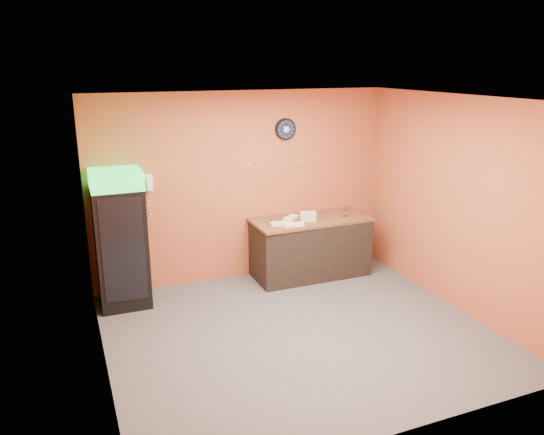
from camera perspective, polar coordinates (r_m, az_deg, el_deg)
floor at (r=6.65m, az=2.87°, el=-12.25°), size 4.50×4.50×0.00m
back_wall at (r=7.89m, az=-3.13°, el=3.31°), size 4.50×0.02×2.80m
left_wall at (r=5.57m, az=-18.43°, el=-3.16°), size 0.02×4.00×2.80m
right_wall at (r=7.32m, az=19.23°, el=1.36°), size 0.02×4.00×2.80m
ceiling at (r=5.85m, az=3.27°, el=12.61°), size 4.50×4.00×0.02m
beverage_cooler at (r=7.28m, az=-15.93°, el=-2.50°), size 0.66×0.67×1.85m
prep_counter at (r=8.17m, az=4.12°, el=-3.30°), size 1.75×0.79×0.87m
wall_clock at (r=7.96m, az=1.46°, el=9.48°), size 0.32×0.06×0.32m
wall_phone at (r=7.47m, az=-13.19°, el=3.66°), size 0.13×0.11×0.23m
butcher_paper at (r=8.03m, az=4.19°, el=-0.24°), size 1.80×0.82×0.04m
sub_roll_stack at (r=7.86m, az=3.91°, el=0.11°), size 0.25×0.15×0.15m
wrapped_sandwich_left at (r=7.67m, az=1.04°, el=-0.67°), size 0.33×0.20×0.04m
wrapped_sandwich_mid at (r=7.64m, az=2.37°, el=-0.76°), size 0.31×0.16×0.04m
wrapped_sandwich_right at (r=7.95m, az=2.04°, el=-0.06°), size 0.31×0.27×0.04m
kitchen_tool at (r=8.07m, az=1.97°, el=0.24°), size 0.06×0.06×0.06m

